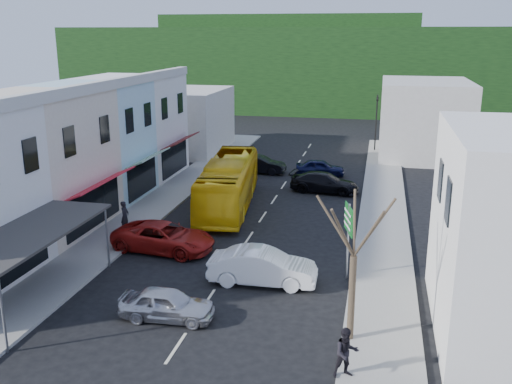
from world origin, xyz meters
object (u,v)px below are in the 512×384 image
car_red (164,238)px  direction_sign (348,242)px  car_white (263,269)px  pedestrian_left (125,217)px  bus (229,185)px  car_silver (167,303)px  traffic_signal (376,123)px  street_tree (354,256)px  pedestrian_right (346,354)px

car_red → direction_sign: direction_sign is taller
car_white → pedestrian_left: pedestrian_left is taller
bus → car_white: (4.66, -11.33, -0.85)m
pedestrian_left → car_silver: bearing=-145.6°
pedestrian_left → car_red: bearing=-122.8°
car_red → traffic_signal: 31.37m
car_white → traffic_signal: size_ratio=0.79×
car_white → pedestrian_left: 10.57m
traffic_signal → car_red: bearing=54.2°
car_silver → street_tree: bearing=-93.6°
pedestrian_left → street_tree: size_ratio=0.24×
direction_sign → street_tree: street_tree is taller
pedestrian_right → direction_sign: direction_sign is taller
car_red → car_silver: bearing=-151.1°
car_red → direction_sign: 9.99m
car_red → direction_sign: (9.81, -1.51, 1.16)m
direction_sign → traffic_signal: traffic_signal is taller
car_white → street_tree: bearing=-137.7°
pedestrian_right → traffic_signal: traffic_signal is taller
direction_sign → street_tree: 6.07m
pedestrian_left → street_tree: street_tree is taller
car_silver → direction_sign: bearing=-52.9°
car_red → street_tree: size_ratio=0.66×
bus → car_white: bus is taller
bus → car_red: (-1.36, -8.40, -0.85)m
pedestrian_left → direction_sign: bearing=-104.7°
car_silver → car_white: size_ratio=1.00×
car_silver → traffic_signal: bearing=-14.0°
bus → pedestrian_left: bus is taller
bus → pedestrian_right: (8.95, -18.29, -0.55)m
bus → car_red: size_ratio=2.52×
pedestrian_right → street_tree: (0.00, 2.56, 2.49)m
bus → traffic_signal: (9.25, 21.05, 1.22)m
bus → pedestrian_left: 7.76m
car_red → traffic_signal: size_ratio=0.83×
pedestrian_right → street_tree: bearing=65.8°
car_silver → pedestrian_right: 7.91m
car_white → traffic_signal: 32.77m
car_silver → direction_sign: 8.99m
bus → car_silver: bearing=-91.3°
direction_sign → car_red: bearing=156.2°
bus → direction_sign: size_ratio=3.13×
car_silver → car_white: (3.12, 4.20, 0.00)m
car_silver → pedestrian_left: bearing=31.3°
bus → pedestrian_right: bus is taller
bus → traffic_signal: traffic_signal is taller
car_white → pedestrian_left: bearing=59.1°
car_silver → car_red: (-2.90, 7.14, 0.00)m
car_white → street_tree: street_tree is taller
pedestrian_right → car_white: bearing=97.4°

